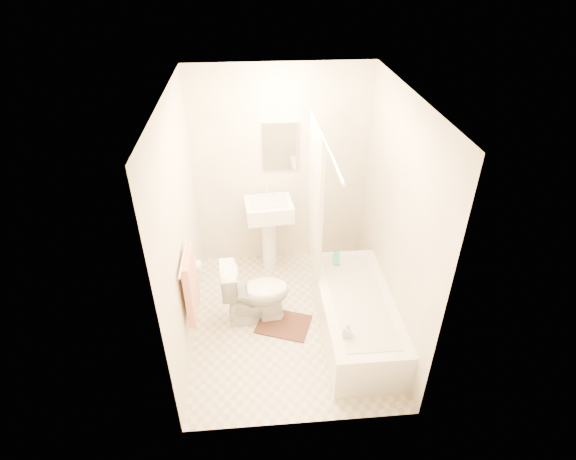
{
  "coord_description": "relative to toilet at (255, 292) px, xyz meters",
  "views": [
    {
      "loc": [
        -0.32,
        -3.47,
        3.42
      ],
      "look_at": [
        0.0,
        0.25,
        1.0
      ],
      "focal_mm": 28.0,
      "sensor_mm": 36.0,
      "label": 1
    }
  ],
  "objects": [
    {
      "name": "toilet",
      "position": [
        0.0,
        0.0,
        0.0
      ],
      "size": [
        0.74,
        0.46,
        0.69
      ],
      "primitive_type": "imported",
      "rotation": [
        0.0,
        0.0,
        1.66
      ],
      "color": "white",
      "rests_on": "floor"
    },
    {
      "name": "towel_bar",
      "position": [
        -0.61,
        -0.35,
        0.75
      ],
      "size": [
        0.02,
        0.6,
        0.02
      ],
      "primitive_type": "cylinder",
      "rotation": [
        1.57,
        0.0,
        0.0
      ],
      "color": "silver",
      "rests_on": "wall_left"
    },
    {
      "name": "sink",
      "position": [
        0.19,
        0.85,
        0.17
      ],
      "size": [
        0.56,
        0.47,
        1.03
      ],
      "primitive_type": null,
      "rotation": [
        0.0,
        0.0,
        0.09
      ],
      "color": "white",
      "rests_on": "floor"
    },
    {
      "name": "curtain_rod",
      "position": [
        0.65,
        -0.0,
        1.65
      ],
      "size": [
        0.03,
        1.7,
        0.03
      ],
      "primitive_type": "cylinder",
      "rotation": [
        1.57,
        0.0,
        0.0
      ],
      "color": "silver",
      "rests_on": "wall_back"
    },
    {
      "name": "soap_bottle",
      "position": [
        0.8,
        -0.79,
        0.19
      ],
      "size": [
        0.1,
        0.1,
        0.17
      ],
      "primitive_type": "imported",
      "rotation": [
        0.0,
        0.0,
        -0.3
      ],
      "color": "white",
      "rests_on": "bathtub"
    },
    {
      "name": "mirror",
      "position": [
        0.35,
        1.08,
        1.15
      ],
      "size": [
        0.4,
        0.03,
        0.55
      ],
      "primitive_type": "cube",
      "color": "white",
      "rests_on": "wall_back"
    },
    {
      "name": "wall_right",
      "position": [
        1.35,
        -0.1,
        0.85
      ],
      "size": [
        0.02,
        2.4,
        2.4
      ],
      "primitive_type": "cube",
      "color": "beige",
      "rests_on": "ground"
    },
    {
      "name": "towel",
      "position": [
        -0.58,
        -0.35,
        0.43
      ],
      "size": [
        0.06,
        0.45,
        0.66
      ],
      "primitive_type": "cube",
      "color": "#CC7266",
      "rests_on": "towel_bar"
    },
    {
      "name": "scrub_brush",
      "position": [
        0.9,
        0.34,
        0.12
      ],
      "size": [
        0.1,
        0.23,
        0.04
      ],
      "primitive_type": "cube",
      "rotation": [
        0.0,
        0.0,
        -0.18
      ],
      "color": "#3DB078",
      "rests_on": "bathtub"
    },
    {
      "name": "bathtub",
      "position": [
        1.0,
        -0.3,
        -0.12
      ],
      "size": [
        0.7,
        1.6,
        0.45
      ],
      "primitive_type": null,
      "color": "white",
      "rests_on": "floor"
    },
    {
      "name": "wall_back",
      "position": [
        0.35,
        1.1,
        0.85
      ],
      "size": [
        2.0,
        0.02,
        2.4
      ],
      "primitive_type": "cube",
      "color": "beige",
      "rests_on": "ground"
    },
    {
      "name": "floor",
      "position": [
        0.35,
        -0.1,
        -0.35
      ],
      "size": [
        2.4,
        2.4,
        0.0
      ],
      "primitive_type": "plane",
      "color": "beige",
      "rests_on": "ground"
    },
    {
      "name": "shower_curtain",
      "position": [
        0.65,
        0.4,
        0.87
      ],
      "size": [
        0.04,
        0.8,
        1.55
      ],
      "primitive_type": "cube",
      "color": "silver",
      "rests_on": "curtain_rod"
    },
    {
      "name": "wall_left",
      "position": [
        -0.65,
        -0.1,
        0.85
      ],
      "size": [
        0.02,
        2.4,
        2.4
      ],
      "primitive_type": "cube",
      "color": "beige",
      "rests_on": "ground"
    },
    {
      "name": "bath_mat",
      "position": [
        0.28,
        -0.15,
        -0.34
      ],
      "size": [
        0.64,
        0.56,
        0.02
      ],
      "primitive_type": "cube",
      "rotation": [
        0.0,
        0.0,
        -0.35
      ],
      "color": "#4F2B1D",
      "rests_on": "floor"
    },
    {
      "name": "ceiling",
      "position": [
        0.35,
        -0.1,
        2.05
      ],
      "size": [
        2.4,
        2.4,
        0.0
      ],
      "primitive_type": "plane",
      "color": "white",
      "rests_on": "ground"
    },
    {
      "name": "toilet_paper",
      "position": [
        -0.58,
        0.02,
        0.35
      ],
      "size": [
        0.11,
        0.12,
        0.12
      ],
      "primitive_type": "cylinder",
      "rotation": [
        0.0,
        1.57,
        0.0
      ],
      "color": "white",
      "rests_on": "wall_left"
    }
  ]
}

